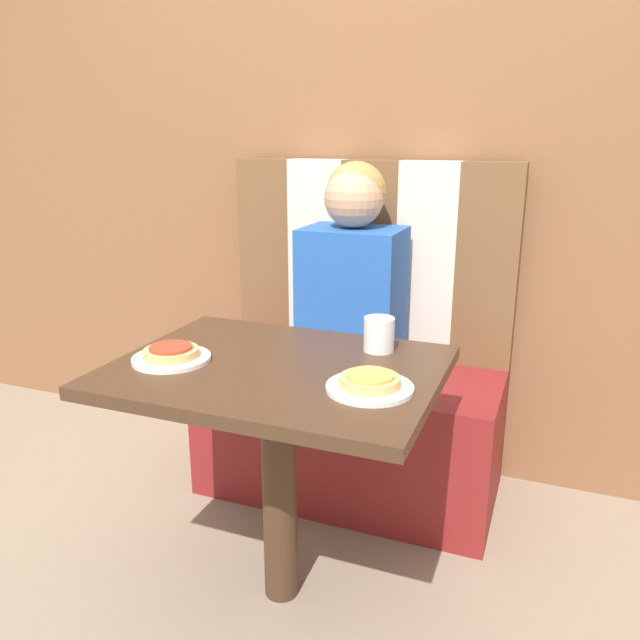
{
  "coord_description": "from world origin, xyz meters",
  "views": [
    {
      "loc": [
        0.68,
        -1.41,
        1.31
      ],
      "look_at": [
        0.0,
        0.31,
        0.76
      ],
      "focal_mm": 35.0,
      "sensor_mm": 36.0,
      "label": 1
    }
  ],
  "objects_px": {
    "plate_right": "(370,388)",
    "drinking_cup": "(379,334)",
    "plate_left": "(172,359)",
    "pizza_right": "(370,380)",
    "person": "(353,272)",
    "pizza_left": "(171,352)"
  },
  "relations": [
    {
      "from": "plate_left",
      "to": "drinking_cup",
      "type": "xyz_separation_m",
      "value": [
        0.5,
        0.29,
        0.04
      ]
    },
    {
      "from": "plate_left",
      "to": "plate_right",
      "type": "xyz_separation_m",
      "value": [
        0.56,
        0.0,
        0.0
      ]
    },
    {
      "from": "plate_right",
      "to": "drinking_cup",
      "type": "xyz_separation_m",
      "value": [
        -0.06,
        0.29,
        0.04
      ]
    },
    {
      "from": "plate_left",
      "to": "pizza_left",
      "type": "distance_m",
      "value": 0.02
    },
    {
      "from": "plate_right",
      "to": "pizza_right",
      "type": "xyz_separation_m",
      "value": [
        0.0,
        -0.0,
        0.02
      ]
    },
    {
      "from": "plate_right",
      "to": "drinking_cup",
      "type": "relative_size",
      "value": 2.19
    },
    {
      "from": "person",
      "to": "pizza_left",
      "type": "distance_m",
      "value": 0.77
    },
    {
      "from": "person",
      "to": "drinking_cup",
      "type": "bearing_deg",
      "value": -62.47
    },
    {
      "from": "person",
      "to": "pizza_left",
      "type": "xyz_separation_m",
      "value": [
        -0.28,
        -0.71,
        -0.1
      ]
    },
    {
      "from": "pizza_right",
      "to": "drinking_cup",
      "type": "xyz_separation_m",
      "value": [
        -0.06,
        0.29,
        0.02
      ]
    },
    {
      "from": "plate_left",
      "to": "pizza_left",
      "type": "height_order",
      "value": "pizza_left"
    },
    {
      "from": "plate_right",
      "to": "drinking_cup",
      "type": "distance_m",
      "value": 0.3
    },
    {
      "from": "plate_left",
      "to": "pizza_right",
      "type": "xyz_separation_m",
      "value": [
        0.56,
        -0.0,
        0.02
      ]
    },
    {
      "from": "plate_right",
      "to": "pizza_left",
      "type": "xyz_separation_m",
      "value": [
        -0.56,
        -0.0,
        0.02
      ]
    },
    {
      "from": "plate_left",
      "to": "pizza_left",
      "type": "relative_size",
      "value": 1.44
    },
    {
      "from": "person",
      "to": "drinking_cup",
      "type": "relative_size",
      "value": 7.62
    },
    {
      "from": "person",
      "to": "pizza_left",
      "type": "height_order",
      "value": "person"
    },
    {
      "from": "person",
      "to": "drinking_cup",
      "type": "distance_m",
      "value": 0.48
    },
    {
      "from": "plate_left",
      "to": "pizza_right",
      "type": "height_order",
      "value": "pizza_right"
    },
    {
      "from": "plate_right",
      "to": "plate_left",
      "type": "bearing_deg",
      "value": 180.0
    },
    {
      "from": "person",
      "to": "pizza_right",
      "type": "height_order",
      "value": "person"
    },
    {
      "from": "plate_left",
      "to": "pizza_left",
      "type": "xyz_separation_m",
      "value": [
        -0.0,
        -0.0,
        0.02
      ]
    }
  ]
}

